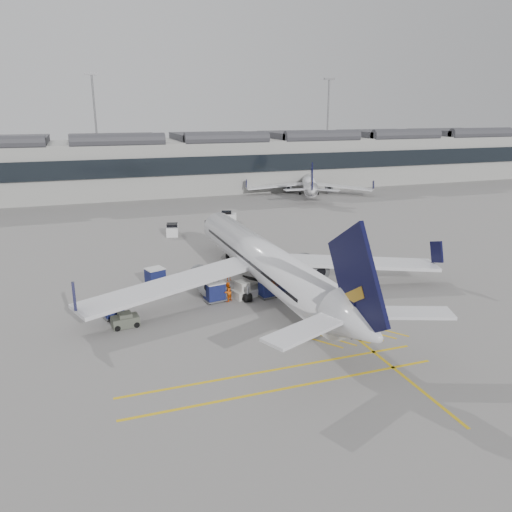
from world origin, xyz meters
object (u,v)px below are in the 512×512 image
object	(u,v)px
belt_loader	(251,289)
ramp_agent_a	(229,272)
ramp_agent_b	(227,292)
pushback_tug	(125,321)
baggage_cart_a	(267,289)
airliner_main	(265,262)

from	to	relation	value
belt_loader	ramp_agent_a	world-z (taller)	belt_loader
ramp_agent_b	pushback_tug	size ratio (longest dim) A/B	0.81
ramp_agent_a	ramp_agent_b	xyz separation A→B (m)	(-1.84, -5.72, -0.05)
baggage_cart_a	ramp_agent_a	distance (m)	6.35
belt_loader	pushback_tug	bearing A→B (deg)	179.84
belt_loader	baggage_cart_a	bearing A→B (deg)	-56.86
airliner_main	baggage_cart_a	distance (m)	2.69
airliner_main	pushback_tug	size ratio (longest dim) A/B	17.03
ramp_agent_a	pushback_tug	size ratio (longest dim) A/B	0.85
airliner_main	belt_loader	size ratio (longest dim) A/B	7.82
airliner_main	ramp_agent_b	bearing A→B (deg)	-166.27
pushback_tug	airliner_main	bearing A→B (deg)	8.08
ramp_agent_a	airliner_main	bearing A→B (deg)	-88.72
baggage_cart_a	ramp_agent_b	size ratio (longest dim) A/B	0.91
belt_loader	pushback_tug	distance (m)	12.87
belt_loader	baggage_cart_a	size ratio (longest dim) A/B	2.93
airliner_main	pushback_tug	bearing A→B (deg)	-166.19
airliner_main	ramp_agent_a	world-z (taller)	airliner_main
pushback_tug	ramp_agent_a	bearing A→B (deg)	28.74
airliner_main	ramp_agent_a	distance (m)	5.58
baggage_cart_a	ramp_agent_a	size ratio (longest dim) A/B	0.87
belt_loader	ramp_agent_a	xyz separation A→B (m)	(-0.83, 4.88, 0.41)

